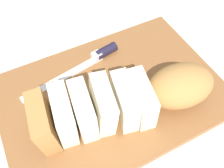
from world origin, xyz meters
TOP-DOWN VIEW (x-y plane):
  - ground_plane at (0.00, 0.00)m, footprint 3.00×3.00m
  - cutting_board at (0.00, 0.00)m, footprint 0.47×0.33m
  - bread_loaf at (-0.01, 0.05)m, footprint 0.36×0.14m
  - bread_knife at (-0.00, -0.10)m, footprint 0.24×0.07m
  - crumb_near_knife at (-0.06, -0.03)m, footprint 0.01×0.01m
  - crumb_near_loaf at (-0.05, -0.05)m, footprint 0.01×0.01m
  - crumb_stray_left at (-0.00, -0.00)m, footprint 0.01×0.01m

SIDE VIEW (x-z plane):
  - ground_plane at x=0.00m, z-range 0.00..0.00m
  - cutting_board at x=0.00m, z-range 0.00..0.02m
  - crumb_stray_left at x=0.00m, z-range 0.02..0.03m
  - crumb_near_loaf at x=-0.05m, z-range 0.02..0.03m
  - crumb_near_knife at x=-0.06m, z-range 0.02..0.03m
  - bread_knife at x=0.00m, z-range 0.02..0.04m
  - bread_loaf at x=-0.01m, z-range 0.02..0.11m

